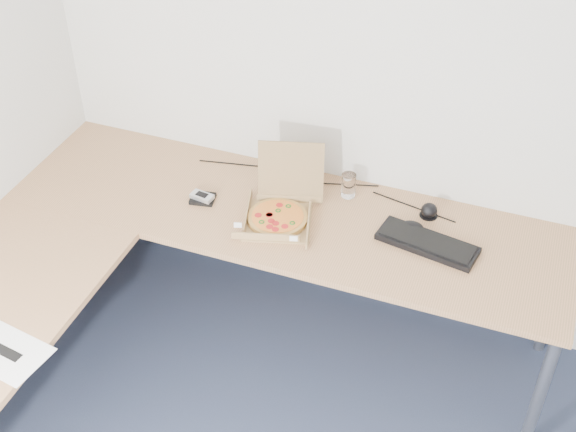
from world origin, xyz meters
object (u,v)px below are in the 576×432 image
at_px(desk, 178,262).
at_px(wallet, 203,199).
at_px(pizza_box, 279,213).
at_px(drinking_glass, 349,185).
at_px(keyboard, 427,243).

relative_size(desk, wallet, 23.38).
relative_size(pizza_box, wallet, 3.17).
xyz_separation_m(desk, drinking_glass, (0.54, 0.65, 0.09)).
bearing_deg(keyboard, desk, -145.69).
bearing_deg(drinking_glass, keyboard, -27.65).
xyz_separation_m(desk, wallet, (-0.07, 0.38, 0.04)).
bearing_deg(drinking_glass, pizza_box, -130.83).
bearing_deg(desk, pizza_box, 50.90).
relative_size(desk, keyboard, 5.91).
height_order(drinking_glass, keyboard, drinking_glass).
bearing_deg(drinking_glass, desk, -129.83).
relative_size(drinking_glass, wallet, 1.08).
bearing_deg(desk, drinking_glass, 50.17).
relative_size(pizza_box, keyboard, 0.80).
bearing_deg(keyboard, drinking_glass, 162.43).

